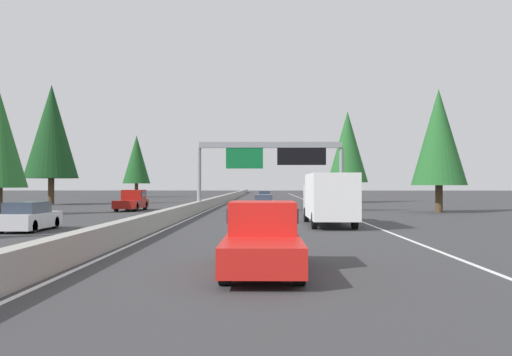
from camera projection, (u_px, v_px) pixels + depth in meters
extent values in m
plane|color=#38383A|center=(216.00, 206.00, 61.69)|extent=(320.00, 320.00, 0.00)
cube|color=#9E9B93|center=(226.00, 198.00, 81.70)|extent=(180.00, 0.56, 0.90)
cube|color=silver|center=(313.00, 203.00, 71.49)|extent=(160.00, 0.16, 0.01)
cube|color=silver|center=(225.00, 203.00, 71.69)|extent=(160.00, 0.16, 0.01)
cylinder|color=gray|center=(199.00, 180.00, 48.26)|extent=(0.36, 0.36, 5.53)
cylinder|color=gray|center=(341.00, 180.00, 48.05)|extent=(0.36, 0.36, 5.53)
cube|color=gray|center=(270.00, 145.00, 48.19)|extent=(0.50, 12.32, 0.50)
cube|color=#0C602D|center=(244.00, 158.00, 48.07)|extent=(0.12, 3.20, 1.90)
cube|color=black|center=(302.00, 156.00, 47.99)|extent=(0.16, 4.20, 1.50)
cube|color=red|center=(262.00, 250.00, 14.80)|extent=(5.60, 2.00, 0.70)
cube|color=red|center=(263.00, 217.00, 15.82)|extent=(2.24, 1.84, 0.90)
cube|color=#2D3847|center=(263.00, 214.00, 15.82)|extent=(2.02, 1.92, 0.41)
cylinder|color=black|center=(234.00, 249.00, 16.66)|extent=(0.80, 0.28, 0.80)
cylinder|color=black|center=(292.00, 250.00, 16.63)|extent=(0.80, 0.28, 0.80)
cylinder|color=black|center=(225.00, 268.00, 12.97)|extent=(0.80, 0.28, 0.80)
cylinder|color=black|center=(299.00, 268.00, 12.94)|extent=(0.80, 0.28, 0.80)
cube|color=white|center=(331.00, 196.00, 31.01)|extent=(6.12, 2.40, 2.50)
cube|color=silver|center=(323.00, 199.00, 35.26)|extent=(2.38, 2.30, 1.90)
cylinder|color=black|center=(306.00, 215.00, 35.09)|extent=(0.90, 0.28, 0.90)
cylinder|color=black|center=(340.00, 215.00, 35.06)|extent=(0.90, 0.28, 0.90)
cylinder|color=black|center=(314.00, 221.00, 29.31)|extent=(0.90, 0.28, 0.90)
cylinder|color=black|center=(355.00, 221.00, 29.28)|extent=(0.90, 0.28, 0.90)
cube|color=silver|center=(264.00, 205.00, 48.93)|extent=(4.40, 1.80, 0.76)
cube|color=#2D3847|center=(264.00, 198.00, 48.72)|extent=(2.46, 1.51, 0.56)
cylinder|color=black|center=(255.00, 207.00, 50.35)|extent=(0.64, 0.22, 0.64)
cylinder|color=black|center=(272.00, 207.00, 50.33)|extent=(0.64, 0.22, 0.64)
cylinder|color=black|center=(254.00, 208.00, 47.54)|extent=(0.64, 0.22, 0.64)
cylinder|color=black|center=(273.00, 208.00, 47.51)|extent=(0.64, 0.22, 0.64)
cube|color=#1E4793|center=(265.00, 197.00, 78.65)|extent=(4.40, 1.80, 0.76)
cube|color=#2D3847|center=(265.00, 193.00, 78.44)|extent=(2.46, 1.51, 0.56)
cylinder|color=black|center=(259.00, 199.00, 80.07)|extent=(0.64, 0.22, 0.64)
cylinder|color=black|center=(270.00, 199.00, 80.05)|extent=(0.64, 0.22, 0.64)
cylinder|color=black|center=(259.00, 199.00, 77.26)|extent=(0.64, 0.22, 0.64)
cylinder|color=black|center=(270.00, 199.00, 77.23)|extent=(0.64, 0.22, 0.64)
cube|color=silver|center=(29.00, 220.00, 28.27)|extent=(4.40, 1.80, 0.76)
cube|color=#2D3847|center=(27.00, 207.00, 28.06)|extent=(2.46, 1.51, 0.56)
cylinder|color=black|center=(26.00, 222.00, 29.69)|extent=(0.64, 0.22, 0.64)
cylinder|color=black|center=(55.00, 223.00, 29.66)|extent=(0.64, 0.22, 0.64)
cylinder|color=black|center=(1.00, 226.00, 26.87)|extent=(0.64, 0.22, 0.64)
cylinder|color=black|center=(33.00, 226.00, 26.85)|extent=(0.64, 0.22, 0.64)
cube|color=maroon|center=(131.00, 204.00, 50.19)|extent=(5.60, 2.00, 0.70)
cube|color=maroon|center=(134.00, 195.00, 51.21)|extent=(2.24, 1.84, 0.90)
cube|color=#2D3847|center=(134.00, 194.00, 51.21)|extent=(2.02, 1.92, 0.41)
cylinder|color=black|center=(127.00, 205.00, 52.05)|extent=(0.80, 0.28, 0.80)
cylinder|color=black|center=(145.00, 205.00, 52.02)|extent=(0.80, 0.28, 0.80)
cylinder|color=black|center=(116.00, 207.00, 48.36)|extent=(0.80, 0.28, 0.80)
cylinder|color=black|center=(136.00, 207.00, 48.33)|extent=(0.80, 0.28, 0.80)
cylinder|color=#4C3823|center=(439.00, 199.00, 46.82)|extent=(0.61, 0.61, 2.29)
cone|color=#236028|center=(439.00, 137.00, 46.88)|extent=(4.59, 4.59, 8.13)
cylinder|color=#4C3823|center=(348.00, 192.00, 73.37)|extent=(0.65, 0.65, 2.65)
cone|color=#236028|center=(348.00, 147.00, 73.44)|extent=(5.29, 5.29, 9.38)
cylinder|color=#4C3823|center=(51.00, 191.00, 65.08)|extent=(0.70, 0.70, 3.10)
cone|color=#143D19|center=(51.00, 131.00, 65.16)|extent=(6.19, 6.19, 10.98)
cylinder|color=#4C3823|center=(136.00, 190.00, 104.81)|extent=(0.64, 0.64, 2.56)
cone|color=#194C1E|center=(136.00, 159.00, 104.88)|extent=(5.13, 5.13, 9.09)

